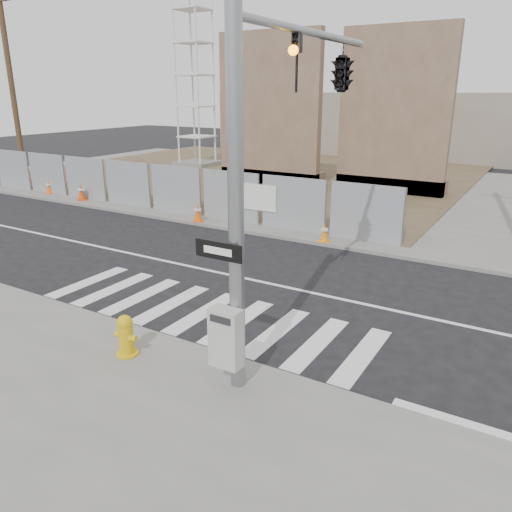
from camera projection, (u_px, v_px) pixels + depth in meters
The scene contains 13 objects.
ground at pixel (256, 281), 14.09m from camera, with size 100.00×100.00×0.00m, color black.
sidewalk_far at pixel (397, 195), 25.46m from camera, with size 50.00×20.00×0.12m, color slate.
signal_pole at pixel (312, 108), 9.70m from camera, with size 0.96×5.87×7.00m.
chain_link_fence at pixel (124, 183), 22.69m from camera, with size 24.60×0.04×2.00m, color gray.
concrete_wall_left at pixel (269, 125), 27.10m from camera, with size 6.00×1.30×8.00m.
concrete_wall_right at pixel (393, 128), 24.73m from camera, with size 5.50×1.30×8.00m.
crane_tower at pixel (193, 28), 32.42m from camera, with size 2.60×2.60×18.15m.
utility_pole_left at pixel (12, 89), 25.72m from camera, with size 1.60×0.28×10.00m.
fire_hydrant at pixel (126, 335), 9.78m from camera, with size 0.55×0.55×0.85m.
traffic_cone_a at pixel (49, 187), 25.49m from camera, with size 0.43×0.43×0.69m.
traffic_cone_b at pixel (81, 192), 23.86m from camera, with size 0.54×0.54×0.80m.
traffic_cone_c at pixel (198, 213), 19.94m from camera, with size 0.50×0.50×0.74m.
traffic_cone_d at pixel (324, 233), 17.27m from camera, with size 0.43×0.43×0.66m.
Camera 1 is at (6.76, -11.28, 5.09)m, focal length 35.00 mm.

